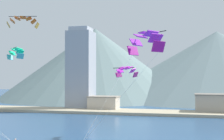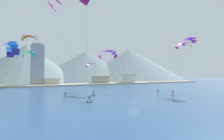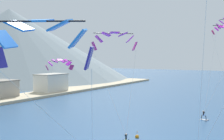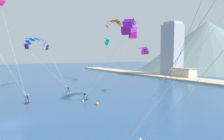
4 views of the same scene
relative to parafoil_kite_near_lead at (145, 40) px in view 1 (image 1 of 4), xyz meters
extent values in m
sphere|color=beige|center=(-15.07, -6.14, -12.39)|extent=(0.22, 0.22, 0.22)
cube|color=#AB1589|center=(-2.06, 2.39, -1.09)|extent=(1.59, 1.60, 1.36)
cube|color=purple|center=(-1.52, 1.86, 0.00)|extent=(1.87, 1.90, 1.13)
cube|color=purple|center=(-0.78, 1.04, 0.72)|extent=(2.05, 2.06, 0.74)
cube|color=purple|center=(0.06, 0.05, 0.97)|extent=(2.12, 2.09, 0.24)
cube|color=purple|center=(0.87, -0.96, 0.72)|extent=(2.10, 2.01, 0.74)
cube|color=purple|center=(1.54, -1.85, 0.00)|extent=(1.96, 1.78, 1.13)
cube|color=#AB1589|center=(1.95, -2.48, -1.09)|extent=(1.71, 1.45, 1.36)
cylinder|color=black|center=(0.62, 0.51, 0.92)|extent=(4.48, 4.68, 0.10)
cylinder|color=silver|center=(-4.49, -1.54, -7.18)|extent=(4.56, 8.15, 10.93)
cylinder|color=silver|center=(-2.36, -4.13, -7.18)|extent=(8.83, 2.97, 10.93)
cube|color=#B2802A|center=(-23.36, 14.96, 5.36)|extent=(0.91, 1.54, 1.17)
cube|color=#D35813|center=(-24.06, 14.85, 6.19)|extent=(1.22, 1.62, 1.02)
cube|color=#D35813|center=(-24.96, 14.59, 6.73)|extent=(1.45, 1.67, 0.74)
cube|color=#D35813|center=(-25.97, 14.22, 6.92)|extent=(1.55, 1.67, 0.37)
cube|color=#D35813|center=(-26.95, 13.79, 6.73)|extent=(1.59, 1.63, 0.74)
cube|color=#D35813|center=(-27.78, 13.34, 6.19)|extent=(1.51, 1.54, 1.02)
cube|color=#B2802A|center=(-28.36, 12.94, 5.36)|extent=(1.30, 1.41, 1.17)
cylinder|color=black|center=(-25.74, 13.67, 7.03)|extent=(5.46, 1.19, 0.10)
cube|color=#3FAAB5|center=(-24.14, 10.17, -0.92)|extent=(1.29, 1.12, 1.08)
cube|color=#0CDE92|center=(-24.46, 10.64, -0.14)|extent=(1.49, 1.33, 1.01)
cube|color=#0CDE92|center=(-25.04, 11.20, 0.37)|extent=(1.55, 1.49, 0.77)
cube|color=#0CDE92|center=(-25.79, 11.78, 0.56)|extent=(1.52, 1.57, 0.42)
cube|color=#0CDE92|center=(-26.59, 12.28, 0.37)|extent=(1.39, 1.57, 0.77)
cube|color=#0CDE92|center=(-27.32, 12.62, -0.14)|extent=(1.16, 1.53, 1.01)
cube|color=#3FAAB5|center=(-27.87, 12.76, -0.92)|extent=(0.86, 1.39, 1.08)
cylinder|color=black|center=(-26.09, 11.34, 0.69)|extent=(3.06, 3.53, 0.10)
cube|color=#97216F|center=(-2.41, 6.49, -4.37)|extent=(0.81, 1.19, 0.89)
cube|color=#DC29E2|center=(-2.88, 6.65, -3.76)|extent=(1.02, 1.28, 0.81)
cube|color=#DC29E2|center=(-3.48, 6.96, -3.36)|extent=(1.18, 1.31, 0.62)
cube|color=#DC29E2|center=(-4.13, 7.38, -3.22)|extent=(1.26, 1.31, 0.35)
cube|color=#DC29E2|center=(-4.74, 7.85, -3.36)|extent=(1.29, 1.26, 0.62)
cube|color=#DC29E2|center=(-5.23, 8.32, -3.76)|extent=(1.25, 1.14, 0.81)
cube|color=#97216F|center=(-5.54, 8.71, -4.37)|extent=(1.12, 0.99, 0.89)
cylinder|color=black|center=(-4.39, 7.01, -3.32)|extent=(3.67, 1.57, 0.10)
cube|color=tan|center=(-0.79, 38.51, -13.58)|extent=(180.00, 10.00, 0.70)
cube|color=beige|center=(-17.40, 42.23, -12.04)|extent=(7.87, 5.58, 3.77)
cube|color=gray|center=(-17.40, 42.23, -10.01)|extent=(8.18, 5.80, 0.30)
cube|color=#A89E8E|center=(11.80, 42.13, -11.56)|extent=(9.89, 6.82, 4.73)
cube|color=slate|center=(11.80, 42.13, -9.05)|extent=(10.28, 7.10, 0.30)
cube|color=#999EA8|center=(-24.88, 44.40, -2.75)|extent=(7.00, 7.00, 22.37)
cube|color=#A8ADB9|center=(-24.88, 44.40, 9.04)|extent=(5.60, 5.60, 1.20)
cone|color=slate|center=(17.24, 106.34, 1.05)|extent=(106.32, 106.32, 29.96)
cone|color=slate|center=(-35.63, 93.06, 1.65)|extent=(84.43, 84.43, 31.16)
camera|label=1|loc=(5.68, -40.25, -4.89)|focal=50.00mm
camera|label=2|loc=(-19.90, -49.80, -7.17)|focal=24.00mm
camera|label=3|loc=(-41.39, -24.00, -2.52)|focal=50.00mm
camera|label=4|loc=(24.42, -20.20, -5.24)|focal=28.00mm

